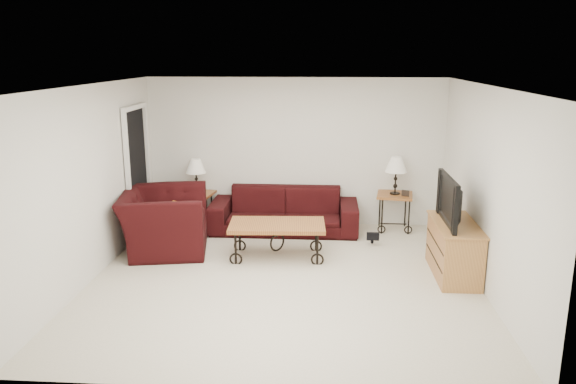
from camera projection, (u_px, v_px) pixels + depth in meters
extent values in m
plane|color=beige|center=(284.00, 278.00, 7.27)|extent=(5.00, 5.00, 0.00)
cube|color=silver|center=(295.00, 152.00, 9.39)|extent=(5.00, 0.02, 2.50)
cube|color=silver|center=(261.00, 257.00, 4.55)|extent=(5.00, 0.02, 2.50)
cube|color=silver|center=(91.00, 183.00, 7.14)|extent=(0.02, 5.00, 2.50)
cube|color=silver|center=(486.00, 189.00, 6.80)|extent=(0.02, 5.00, 2.50)
plane|color=white|center=(284.00, 86.00, 6.66)|extent=(5.00, 5.00, 0.00)
cube|color=black|center=(137.00, 174.00, 8.79)|extent=(0.08, 0.94, 2.04)
imported|color=black|center=(284.00, 210.00, 9.15)|extent=(2.42, 0.95, 0.71)
cube|color=#9A6027|center=(198.00, 209.00, 9.44)|extent=(0.60, 0.60, 0.58)
cube|color=#9A6027|center=(394.00, 212.00, 9.21)|extent=(0.65, 0.65, 0.62)
cube|color=black|center=(186.00, 192.00, 9.22)|extent=(0.12, 0.02, 0.10)
cube|color=black|center=(405.00, 193.00, 8.97)|extent=(0.12, 0.06, 0.10)
cube|color=#9A6027|center=(277.00, 240.00, 7.98)|extent=(1.40, 0.81, 0.51)
imported|color=black|center=(164.00, 221.00, 8.25)|extent=(1.43, 1.57, 0.90)
cube|color=#BC5B18|center=(173.00, 217.00, 8.17)|extent=(0.18, 0.42, 0.41)
cube|color=#BE8C46|center=(454.00, 249.00, 7.31)|extent=(0.50, 1.21, 0.72)
imported|color=black|center=(456.00, 200.00, 7.15)|extent=(0.14, 1.08, 0.62)
ellipsoid|color=black|center=(372.00, 232.00, 8.56)|extent=(0.34, 0.29, 0.38)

